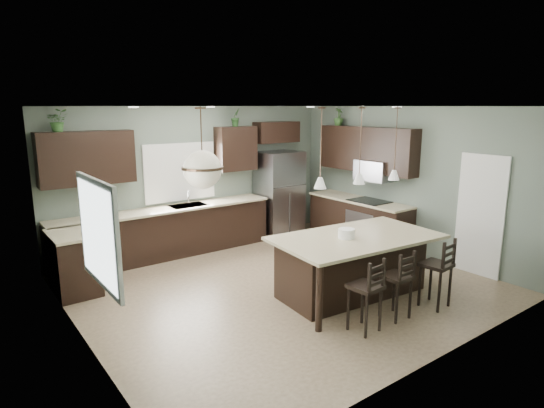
{
  "coord_description": "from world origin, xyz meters",
  "views": [
    {
      "loc": [
        -4.2,
        -5.37,
        2.8
      ],
      "look_at": [
        0.1,
        0.4,
        1.25
      ],
      "focal_mm": 30.0,
      "sensor_mm": 36.0,
      "label": 1
    }
  ],
  "objects": [
    {
      "name": "pendant_right",
      "position": [
        1.36,
        -1.01,
        2.25
      ],
      "size": [
        0.17,
        0.17,
        1.1
      ],
      "primitive_type": null,
      "color": "white",
      "rests_on": "room_shell"
    },
    {
      "name": "plant_back_left",
      "position": [
        -2.55,
        2.55,
        2.58
      ],
      "size": [
        0.35,
        0.31,
        0.36
      ],
      "primitive_type": "imported",
      "rotation": [
        0.0,
        0.0,
        -0.11
      ],
      "color": "#2D5726",
      "rests_on": "back_upper_left"
    },
    {
      "name": "chandelier",
      "position": [
        -1.61,
        -0.49,
        2.31
      ],
      "size": [
        0.51,
        0.51,
        0.98
      ],
      "primitive_type": null,
      "color": "beige",
      "rests_on": "room_shell"
    },
    {
      "name": "pendant_center",
      "position": [
        0.66,
        -0.94,
        2.25
      ],
      "size": [
        0.17,
        0.17,
        1.1
      ],
      "primitive_type": null,
      "color": "white",
      "rests_on": "room_shell"
    },
    {
      "name": "back_countertop",
      "position": [
        -0.85,
        2.43,
        0.92
      ],
      "size": [
        4.2,
        0.66,
        0.04
      ],
      "primitive_type": "cube",
      "color": "beige",
      "rests_on": "back_lower_cabs"
    },
    {
      "name": "faucet",
      "position": [
        -0.4,
        2.4,
        1.08
      ],
      "size": [
        0.02,
        0.02,
        0.28
      ],
      "primitive_type": "cylinder",
      "color": "silver",
      "rests_on": "back_countertop"
    },
    {
      "name": "right_upper_cabs",
      "position": [
        2.83,
        0.87,
        1.95
      ],
      "size": [
        0.34,
        2.35,
        0.9
      ],
      "primitive_type": "cube",
      "color": "black",
      "rests_on": "room_shell"
    },
    {
      "name": "bar_stool_center",
      "position": [
        0.53,
        -1.79,
        0.48
      ],
      "size": [
        0.36,
        0.36,
        0.96
      ],
      "primitive_type": "cube",
      "rotation": [
        0.0,
        0.0,
        -0.02
      ],
      "color": "black",
      "rests_on": "ground"
    },
    {
      "name": "pendant_left",
      "position": [
        -0.04,
        -0.88,
        2.25
      ],
      "size": [
        0.17,
        0.17,
        1.1
      ],
      "primitive_type": null,
      "color": "white",
      "rests_on": "room_shell"
    },
    {
      "name": "cooktop",
      "position": [
        2.68,
        0.6,
        0.94
      ],
      "size": [
        0.58,
        0.75,
        0.02
      ],
      "primitive_type": "cube",
      "color": "black",
      "rests_on": "right_countertop"
    },
    {
      "name": "ground",
      "position": [
        0.0,
        0.0,
        0.0
      ],
      "size": [
        6.0,
        6.0,
        0.0
      ],
      "primitive_type": "plane",
      "color": "#9E8466",
      "rests_on": "ground"
    },
    {
      "name": "window_back",
      "position": [
        -0.4,
        2.73,
        1.55
      ],
      "size": [
        1.35,
        0.02,
        1.0
      ],
      "primitive_type": "cube",
      "color": "white",
      "rests_on": "room_shell"
    },
    {
      "name": "sink_inset",
      "position": [
        -0.4,
        2.43,
        0.94
      ],
      "size": [
        0.7,
        0.45,
        0.01
      ],
      "primitive_type": "cube",
      "color": "gray",
      "rests_on": "back_countertop"
    },
    {
      "name": "bar_stool_left",
      "position": [
        -0.08,
        -1.8,
        0.49
      ],
      "size": [
        0.38,
        0.38,
        0.98
      ],
      "primitive_type": "cube",
      "rotation": [
        0.0,
        0.0,
        0.06
      ],
      "color": "black",
      "rests_on": "ground"
    },
    {
      "name": "pantry_door",
      "position": [
        2.98,
        -1.55,
        1.02
      ],
      "size": [
        0.04,
        0.82,
        2.04
      ],
      "primitive_type": "cube",
      "color": "white",
      "rests_on": "ground"
    },
    {
      "name": "microwave",
      "position": [
        2.78,
        0.6,
        1.55
      ],
      "size": [
        0.4,
        0.75,
        0.4
      ],
      "primitive_type": "cube",
      "color": "gray",
      "rests_on": "right_upper_cabs"
    },
    {
      "name": "serving_dish",
      "position": [
        0.46,
        -0.93,
        0.99
      ],
      "size": [
        0.24,
        0.24,
        0.14
      ],
      "primitive_type": "cylinder",
      "color": "white",
      "rests_on": "kitchen_island"
    },
    {
      "name": "kitchen_island",
      "position": [
        0.66,
        -0.94,
        0.46
      ],
      "size": [
        2.57,
        1.61,
        0.92
      ],
      "primitive_type": "cube",
      "rotation": [
        0.0,
        0.0,
        -0.09
      ],
      "color": "black",
      "rests_on": "ground"
    },
    {
      "name": "right_lower_cabs",
      "position": [
        2.7,
        0.87,
        0.45
      ],
      "size": [
        0.6,
        2.35,
        0.9
      ],
      "primitive_type": "cube",
      "color": "black",
      "rests_on": "ground"
    },
    {
      "name": "refrigerator",
      "position": [
        1.75,
        2.35,
        0.93
      ],
      "size": [
        0.9,
        0.74,
        1.85
      ],
      "primitive_type": "cube",
      "color": "gray",
      "rests_on": "ground"
    },
    {
      "name": "room_shell",
      "position": [
        0.0,
        0.0,
        1.7
      ],
      "size": [
        6.0,
        6.0,
        6.0
      ],
      "color": "slate",
      "rests_on": "ground"
    },
    {
      "name": "right_countertop",
      "position": [
        2.68,
        0.87,
        0.92
      ],
      "size": [
        0.66,
        2.35,
        0.04
      ],
      "primitive_type": "cube",
      "color": "beige",
      "rests_on": "right_lower_cabs"
    },
    {
      "name": "wall_oven_front",
      "position": [
        2.4,
        0.6,
        0.45
      ],
      "size": [
        0.01,
        0.72,
        0.6
      ],
      "primitive_type": "cube",
      "color": "gray",
      "rests_on": "right_lower_cabs"
    },
    {
      "name": "back_upper_left",
      "position": [
        -2.15,
        2.58,
        1.95
      ],
      "size": [
        1.55,
        0.34,
        0.9
      ],
      "primitive_type": "cube",
      "color": "black",
      "rests_on": "room_shell"
    },
    {
      "name": "window_left",
      "position": [
        -2.98,
        -0.8,
        1.55
      ],
      "size": [
        0.02,
        1.1,
        1.0
      ],
      "primitive_type": "cube",
      "color": "white",
      "rests_on": "room_shell"
    },
    {
      "name": "fridge_header",
      "position": [
        1.85,
        2.58,
        2.25
      ],
      "size": [
        1.05,
        0.34,
        0.45
      ],
      "primitive_type": "cube",
      "color": "black",
      "rests_on": "room_shell"
    },
    {
      "name": "left_return_cabs",
      "position": [
        -2.7,
        1.7,
        0.45
      ],
      "size": [
        0.6,
        0.9,
        0.9
      ],
      "primitive_type": "cube",
      "color": "black",
      "rests_on": "ground"
    },
    {
      "name": "bar_stool_right",
      "position": [
        1.27,
        -1.9,
        0.51
      ],
      "size": [
        0.41,
        0.41,
        1.02
      ],
      "primitive_type": "cube",
      "rotation": [
        0.0,
        0.0,
        0.09
      ],
      "color": "black",
      "rests_on": "ground"
    },
    {
      "name": "plant_right_wall",
      "position": [
        2.8,
        1.65,
        2.59
      ],
      "size": [
        0.27,
        0.27,
        0.37
      ],
      "primitive_type": "imported",
      "rotation": [
        0.0,
        0.0,
        0.36
      ],
      "color": "#2E5224",
      "rests_on": "right_upper_cabs"
    },
    {
      "name": "left_return_countertop",
      "position": [
        -2.68,
        1.7,
        0.92
      ],
      "size": [
        0.66,
        0.96,
        0.04
      ],
      "primitive_type": "cube",
      "color": "beige",
      "rests_on": "left_return_cabs"
    },
    {
      "name": "back_upper_right",
      "position": [
        0.8,
        2.58,
        1.95
      ],
      "size": [
        0.85,
        0.34,
        0.9
      ],
      "primitive_type": "cube",
      "color": "black",
      "rests_on": "room_shell"
    },
    {
      "name": "back_lower_cabs",
      "position": [
        -0.85,
        2.45,
        0.45
      ],
      "size": [
        4.2,
        0.6,
        0.9
      ],
      "primitive_type": "cube",
      "color": "black",
      "rests_on": "ground"
    },
    {
      "name": "plant_back_right",
      "position": [
        0.79,
        2.55,
        2.59
      ],
      "size": [
        0.26,
        0.24,
        0.38
      ],
      "primitive_type": "imported",
      "rotation": [
        0.0,
        0.0,
        0.41
      ],
      "color": "#285123",
      "rests_on": "back_upper_right"
    }
  ]
}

